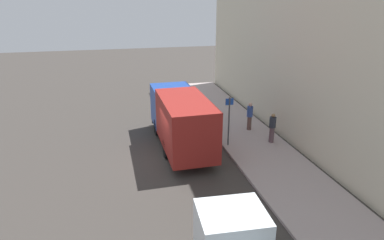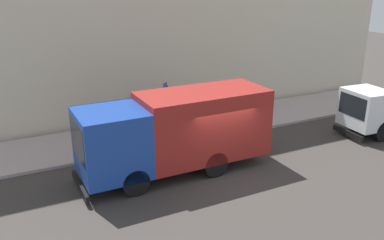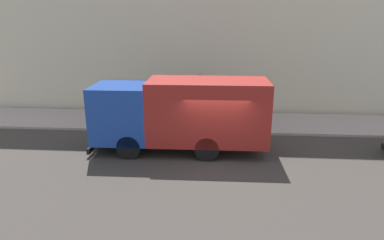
% 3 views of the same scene
% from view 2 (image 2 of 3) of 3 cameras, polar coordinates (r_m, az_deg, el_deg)
% --- Properties ---
extents(ground, '(80.00, 80.00, 0.00)m').
position_cam_2_polar(ground, '(15.79, 3.96, -7.24)').
color(ground, '#3B3632').
extents(sidewalk, '(3.65, 30.00, 0.12)m').
position_cam_2_polar(sidewalk, '(19.72, -3.02, -1.43)').
color(sidewalk, '#B09F9C').
rests_on(sidewalk, ground).
extents(large_utility_truck, '(2.41, 7.32, 3.05)m').
position_cam_2_polar(large_utility_truck, '(15.12, -2.18, -1.41)').
color(large_utility_truck, '#1A3F9E').
rests_on(large_utility_truck, ground).
extents(pedestrian_walking, '(0.46, 0.46, 1.69)m').
position_cam_2_polar(pedestrian_walking, '(20.06, -5.83, 1.75)').
color(pedestrian_walking, '#5A434A').
rests_on(pedestrian_walking, sidewalk).
extents(pedestrian_standing, '(0.46, 0.46, 1.74)m').
position_cam_2_polar(pedestrian_standing, '(19.03, -11.18, 0.58)').
color(pedestrian_standing, brown).
rests_on(pedestrian_standing, sidewalk).
extents(street_sign_post, '(0.44, 0.08, 2.75)m').
position_cam_2_polar(street_sign_post, '(17.54, -3.63, 1.69)').
color(street_sign_post, '#4C5156').
rests_on(street_sign_post, sidewalk).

